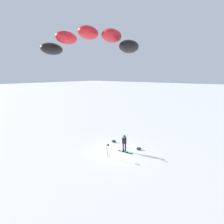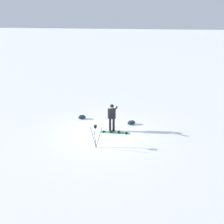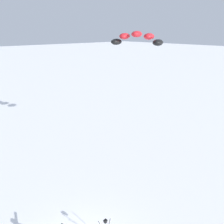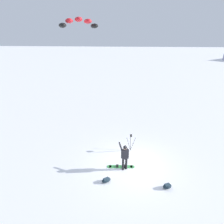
# 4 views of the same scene
# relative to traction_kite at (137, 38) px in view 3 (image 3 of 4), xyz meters

# --- Properties ---
(traction_kite) EXTENTS (3.92, 2.79, 0.98)m
(traction_kite) POSITION_rel_traction_kite_xyz_m (0.00, 0.00, 0.00)
(traction_kite) COLOR black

